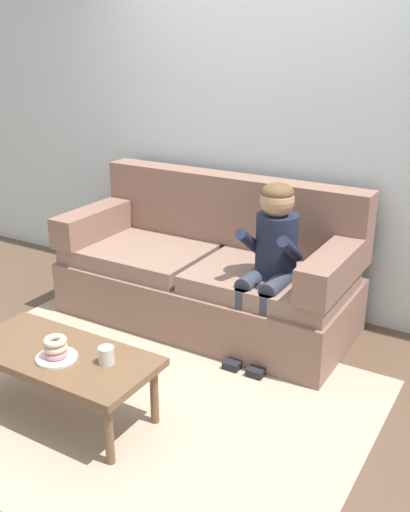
% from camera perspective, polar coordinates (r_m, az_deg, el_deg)
% --- Properties ---
extents(ground, '(10.00, 10.00, 0.00)m').
position_cam_1_polar(ground, '(3.59, -4.95, -11.71)').
color(ground, brown).
extents(wall_back, '(8.00, 0.10, 2.80)m').
position_cam_1_polar(wall_back, '(4.27, 5.69, 13.63)').
color(wall_back, silver).
rests_on(wall_back, ground).
extents(area_rug, '(2.61, 1.91, 0.01)m').
position_cam_1_polar(area_rug, '(3.43, -7.44, -13.51)').
color(area_rug, tan).
rests_on(area_rug, ground).
extents(couch, '(2.04, 0.90, 0.99)m').
position_cam_1_polar(couch, '(4.12, 0.45, -1.61)').
color(couch, '#846051').
rests_on(couch, ground).
extents(coffee_table, '(1.04, 0.49, 0.38)m').
position_cam_1_polar(coffee_table, '(3.18, -13.87, -9.76)').
color(coffee_table, brown).
rests_on(coffee_table, ground).
extents(person_child, '(0.34, 0.58, 1.10)m').
position_cam_1_polar(person_child, '(3.59, 6.44, 0.21)').
color(person_child, '#1E2338').
rests_on(person_child, ground).
extents(plate, '(0.21, 0.21, 0.01)m').
position_cam_1_polar(plate, '(3.10, -14.25, -9.57)').
color(plate, white).
rests_on(plate, coffee_table).
extents(donut, '(0.17, 0.17, 0.04)m').
position_cam_1_polar(donut, '(3.09, -14.29, -9.17)').
color(donut, pink).
rests_on(donut, plate).
extents(donut_second, '(0.16, 0.16, 0.04)m').
position_cam_1_polar(donut_second, '(3.07, -14.35, -8.59)').
color(donut_second, beige).
rests_on(donut_second, donut).
extents(donut_third, '(0.17, 0.17, 0.04)m').
position_cam_1_polar(donut_third, '(3.06, -14.41, -8.00)').
color(donut_third, beige).
rests_on(donut_third, donut_second).
extents(mug, '(0.08, 0.08, 0.09)m').
position_cam_1_polar(mug, '(3.00, -9.59, -9.52)').
color(mug, silver).
rests_on(mug, coffee_table).
extents(toy_controller, '(0.23, 0.09, 0.05)m').
position_cam_1_polar(toy_controller, '(3.94, -10.77, -8.43)').
color(toy_controller, '#339E56').
rests_on(toy_controller, ground).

